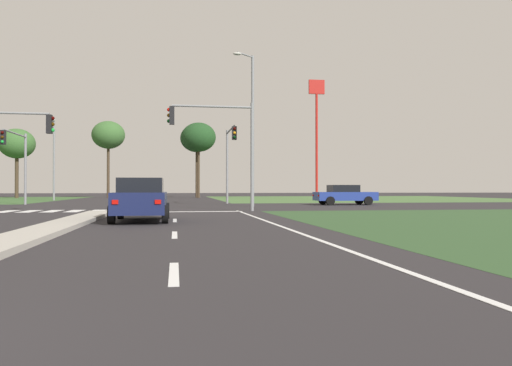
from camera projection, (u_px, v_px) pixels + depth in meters
name	position (u px, v px, depth m)	size (l,w,h in m)	color
ground_plane	(120.00, 207.00, 32.36)	(200.00, 200.00, 0.00)	#282628
grass_verge_far_right	(360.00, 198.00, 60.59)	(35.00, 35.00, 0.01)	#476B38
median_island_near	(44.00, 231.00, 13.60)	(1.20, 22.00, 0.14)	#ADA89E
median_island_far	(144.00, 198.00, 57.04)	(1.20, 36.00, 0.14)	gray
lane_dash_near	(174.00, 273.00, 7.18)	(0.14, 2.00, 0.01)	silver
lane_dash_second	(175.00, 235.00, 13.11)	(0.14, 2.00, 0.01)	silver
lane_dash_third	(175.00, 220.00, 19.03)	(0.14, 2.00, 0.01)	silver
edge_line_right	(283.00, 227.00, 15.67)	(0.14, 24.00, 0.01)	silver
stop_bar_near	(181.00, 212.00, 26.05)	(6.40, 0.50, 0.01)	silver
crosswalk_bar_second	(6.00, 211.00, 26.39)	(0.70, 2.80, 0.01)	silver
crosswalk_bar_third	(30.00, 211.00, 26.57)	(0.70, 2.80, 0.01)	silver
crosswalk_bar_fourth	(52.00, 211.00, 26.76)	(0.70, 2.80, 0.01)	silver
crosswalk_bar_fifth	(75.00, 211.00, 26.94)	(0.70, 2.80, 0.01)	silver
crosswalk_bar_sixth	(97.00, 211.00, 27.12)	(0.70, 2.80, 0.01)	silver
car_navy_near	(141.00, 199.00, 18.69)	(2.02, 4.64, 1.59)	#161E47
car_blue_second	(345.00, 195.00, 37.21)	(4.52, 2.07, 1.47)	navy
traffic_signal_far_left	(17.00, 153.00, 35.73)	(0.32, 5.33, 5.33)	gray
traffic_signal_near_right	(222.00, 136.00, 26.83)	(4.62, 0.32, 5.83)	gray
traffic_signal_far_right	(230.00, 151.00, 38.28)	(0.32, 5.24, 5.88)	gray
street_lamp_second	(251.00, 123.00, 33.71)	(1.56, 1.33, 10.16)	gray
street_lamp_third	(54.00, 155.00, 50.80)	(0.60, 1.87, 8.13)	gray
fastfood_pole_sign	(317.00, 114.00, 56.95)	(1.80, 0.40, 13.52)	red
treeline_second	(17.00, 144.00, 63.24)	(4.42, 4.42, 8.73)	#423323
treeline_third	(108.00, 135.00, 64.61)	(4.18, 4.18, 9.87)	#423323
treeline_fourth	(197.00, 139.00, 66.33)	(4.34, 4.34, 9.69)	#423323
treeline_fifth	(199.00, 137.00, 65.05)	(4.44, 4.44, 9.74)	#423323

